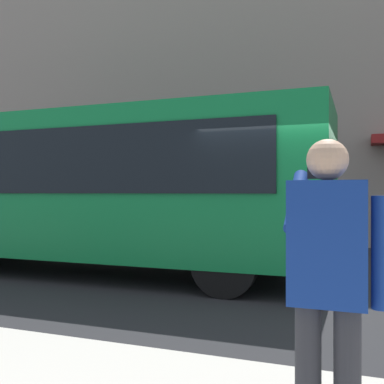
% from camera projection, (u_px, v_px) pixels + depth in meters
% --- Properties ---
extents(ground_plane, '(60.00, 60.00, 0.00)m').
position_uv_depth(ground_plane, '(291.00, 291.00, 7.11)').
color(ground_plane, '#232326').
extents(building_facade_far, '(28.00, 1.55, 12.00)m').
position_uv_depth(building_facade_far, '(324.00, 45.00, 13.47)').
color(building_facade_far, gray).
rests_on(building_facade_far, ground_plane).
extents(red_bus, '(9.05, 2.54, 3.08)m').
position_uv_depth(red_bus, '(92.00, 186.00, 8.77)').
color(red_bus, '#0F7238').
rests_on(red_bus, ground_plane).
extents(pedestrian_photographer, '(0.53, 0.52, 1.70)m').
position_uv_depth(pedestrian_photographer, '(328.00, 272.00, 2.39)').
color(pedestrian_photographer, '#2D2D33').
rests_on(pedestrian_photographer, sidewalk_curb).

